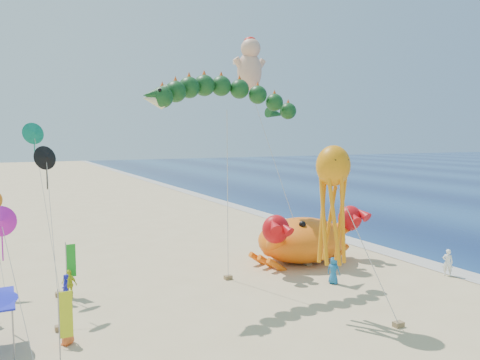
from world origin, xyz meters
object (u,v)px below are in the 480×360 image
object	(u,v)px
crab_inflatable	(303,238)
cherub_kite	(250,65)
dragon_kite	(224,101)
octopus_kite	(333,196)

from	to	relation	value
crab_inflatable	cherub_kite	size ratio (longest dim) A/B	0.54
crab_inflatable	cherub_kite	world-z (taller)	cherub_kite
dragon_kite	cherub_kite	bearing A→B (deg)	51.09
cherub_kite	crab_inflatable	bearing A→B (deg)	-65.80
dragon_kite	octopus_kite	xyz separation A→B (m)	(2.50, -7.40, -5.07)
crab_inflatable	dragon_kite	bearing A→B (deg)	-164.59
dragon_kite	octopus_kite	world-z (taller)	dragon_kite
dragon_kite	octopus_kite	size ratio (longest dim) A/B	1.43
dragon_kite	cherub_kite	distance (m)	9.02
crab_inflatable	cherub_kite	bearing A→B (deg)	114.20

